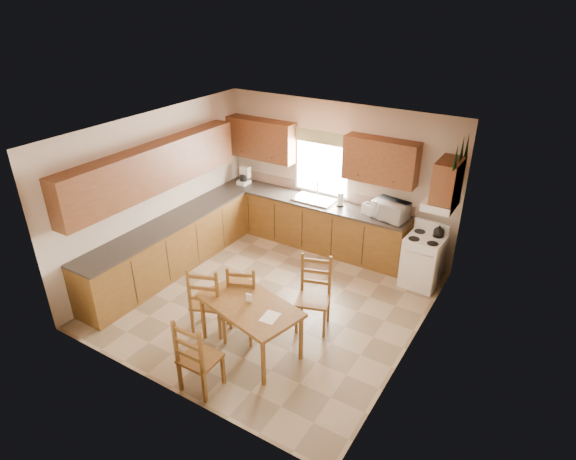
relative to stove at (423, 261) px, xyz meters
The scene contains 35 objects.
floor 2.57m from the stove, 137.86° to the right, with size 4.50×4.50×0.00m, color #907D5E.
ceiling 3.41m from the stove, 137.86° to the right, with size 4.50×4.50×0.00m, color brown.
wall_left 4.56m from the stove, 157.62° to the right, with size 4.50×4.50×0.00m, color beige.
wall_right 1.97m from the stove, 77.73° to the right, with size 4.50×4.50×0.00m, color beige.
wall_back 2.17m from the stove, 163.72° to the left, with size 4.50×4.50×0.00m, color beige.
wall_front 4.47m from the stove, 115.45° to the right, with size 4.50×4.50×0.00m, color beige.
lower_cab_back 2.27m from the stove, behind, with size 3.75×0.60×0.88m, color brown.
lower_cab_left 4.25m from the stove, 154.21° to the right, with size 0.60×3.60×0.88m, color brown.
counter_back 2.32m from the stove, behind, with size 3.75×0.63×0.04m, color #37302A.
counter_left 4.28m from the stove, 154.21° to the right, with size 0.63×3.60×0.04m, color #37302A.
backsplash 2.39m from the stove, 166.55° to the left, with size 3.75×0.01×0.18m, color gray.
upper_cab_back_left 3.73m from the stove, behind, with size 1.41×0.33×0.75m, color brown.
upper_cab_back_right 1.80m from the stove, 159.31° to the left, with size 1.25×0.33×0.75m, color brown.
upper_cab_left 4.60m from the stove, 154.98° to the right, with size 0.33×3.60×0.75m, color brown.
upper_cab_stove 1.49m from the stove, 14.26° to the right, with size 0.33×0.62×0.62m, color brown.
range_hood 1.11m from the stove, 18.71° to the right, with size 0.44×0.62×0.12m, color silver.
window_frame 2.51m from the stove, 166.60° to the left, with size 1.13×0.02×1.18m, color silver.
window_pane 2.51m from the stove, 166.73° to the left, with size 1.05×0.01×1.10m, color white.
window_valance 2.76m from the stove, 167.35° to the left, with size 1.19×0.01×0.24m, color #345729.
sink_basin 2.25m from the stove, behind, with size 0.75×0.45×0.04m, color silver.
pine_decal_a 2.02m from the stove, 48.33° to the right, with size 0.22×0.22×0.36m, color #103614.
pine_decal_b 2.02m from the stove, ahead, with size 0.22×0.22×0.36m, color #103614.
pine_decal_c 2.00m from the stove, 39.20° to the left, with size 0.22×0.22×0.36m, color #103614.
stove is the anchor object (origin of this frame).
coffeemaker 3.84m from the stove, behind, with size 0.21×0.26×0.36m, color silver.
paper_towel 1.81m from the stove, 169.98° to the left, with size 0.11×0.11×0.25m, color white.
toaster 1.27m from the stove, 167.62° to the left, with size 0.23×0.14×0.18m, color silver.
microwave 1.00m from the stove, 160.80° to the left, with size 0.53×0.38×0.32m, color silver.
dining_table 3.15m from the stove, 117.77° to the right, with size 1.37×0.78×0.73m, color brown.
chair_near_left 3.53m from the stove, 128.50° to the right, with size 0.46×0.44×1.09m, color brown.
chair_near_right 4.01m from the stove, 113.00° to the right, with size 0.44×0.42×1.05m, color brown.
chair_far_left 3.19m from the stove, 122.83° to the right, with size 0.42×0.40×1.01m, color brown.
chair_far_right 2.18m from the stove, 116.65° to the right, with size 0.46×0.44×1.09m, color brown.
table_paper 3.10m from the stove, 110.63° to the right, with size 0.19×0.26×0.00m, color white.
table_card 3.15m from the stove, 118.70° to the right, with size 0.09×0.02×0.12m, color white.
Camera 1 is at (3.55, -5.23, 4.47)m, focal length 30.00 mm.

